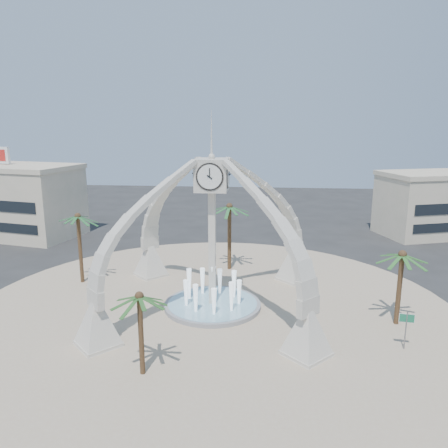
# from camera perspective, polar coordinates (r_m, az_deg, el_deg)

# --- Properties ---
(ground) EXTENTS (140.00, 140.00, 0.00)m
(ground) POSITION_cam_1_polar(r_m,az_deg,el_deg) (36.97, -1.50, -10.84)
(ground) COLOR #282828
(ground) RESTS_ON ground
(plaza) EXTENTS (40.00, 40.00, 0.06)m
(plaza) POSITION_cam_1_polar(r_m,az_deg,el_deg) (36.96, -1.50, -10.79)
(plaza) COLOR tan
(plaza) RESTS_ON ground
(clock_tower) EXTENTS (17.94, 17.94, 16.30)m
(clock_tower) POSITION_cam_1_polar(r_m,az_deg,el_deg) (34.85, -1.57, -1.03)
(clock_tower) COLOR beige
(clock_tower) RESTS_ON ground
(fountain) EXTENTS (8.00, 8.00, 3.62)m
(fountain) POSITION_cam_1_polar(r_m,az_deg,el_deg) (36.85, -1.51, -10.43)
(fountain) COLOR gray
(fountain) RESTS_ON ground
(palm_east) EXTENTS (4.75, 4.75, 6.29)m
(palm_east) POSITION_cam_1_polar(r_m,az_deg,el_deg) (34.72, 22.27, -3.82)
(palm_east) COLOR brown
(palm_east) RESTS_ON ground
(palm_west) EXTENTS (3.81, 3.81, 7.23)m
(palm_west) POSITION_cam_1_polar(r_m,az_deg,el_deg) (42.79, -18.57, 0.83)
(palm_west) COLOR brown
(palm_west) RESTS_ON ground
(palm_north) EXTENTS (5.53, 5.53, 7.50)m
(palm_north) POSITION_cam_1_polar(r_m,az_deg,el_deg) (44.31, 0.72, 2.18)
(palm_north) COLOR brown
(palm_north) RESTS_ON ground
(palm_south) EXTENTS (4.42, 4.42, 5.73)m
(palm_south) POSITION_cam_1_polar(r_m,az_deg,el_deg) (26.38, -11.01, -9.39)
(palm_south) COLOR brown
(palm_south) RESTS_ON ground
(street_sign) EXTENTS (1.00, 0.19, 2.74)m
(street_sign) POSITION_cam_1_polar(r_m,az_deg,el_deg) (32.25, 22.73, -11.83)
(street_sign) COLOR slate
(street_sign) RESTS_ON ground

